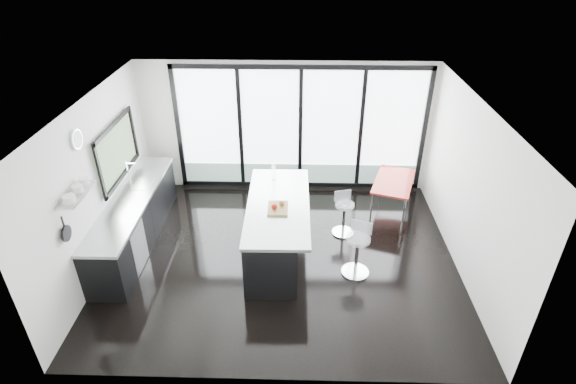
{
  "coord_description": "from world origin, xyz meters",
  "views": [
    {
      "loc": [
        0.28,
        -6.23,
        5.01
      ],
      "look_at": [
        0.1,
        0.3,
        1.15
      ],
      "focal_mm": 28.0,
      "sensor_mm": 36.0,
      "label": 1
    }
  ],
  "objects_px": {
    "island": "(274,228)",
    "bar_stool_near": "(357,255)",
    "red_table": "(392,195)",
    "bar_stool_far": "(344,219)"
  },
  "relations": [
    {
      "from": "bar_stool_far",
      "to": "red_table",
      "type": "distance_m",
      "value": 1.36
    },
    {
      "from": "red_table",
      "to": "bar_stool_near",
      "type": "bearing_deg",
      "value": -114.77
    },
    {
      "from": "bar_stool_near",
      "to": "red_table",
      "type": "height_order",
      "value": "bar_stool_near"
    },
    {
      "from": "bar_stool_far",
      "to": "bar_stool_near",
      "type": "bearing_deg",
      "value": -99.03
    },
    {
      "from": "island",
      "to": "red_table",
      "type": "distance_m",
      "value": 2.75
    },
    {
      "from": "island",
      "to": "bar_stool_near",
      "type": "distance_m",
      "value": 1.5
    },
    {
      "from": "red_table",
      "to": "island",
      "type": "bearing_deg",
      "value": -147.51
    },
    {
      "from": "bar_stool_far",
      "to": "red_table",
      "type": "height_order",
      "value": "red_table"
    },
    {
      "from": "bar_stool_near",
      "to": "red_table",
      "type": "relative_size",
      "value": 0.58
    },
    {
      "from": "bar_stool_near",
      "to": "bar_stool_far",
      "type": "xyz_separation_m",
      "value": [
        -0.12,
        1.14,
        -0.04
      ]
    }
  ]
}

